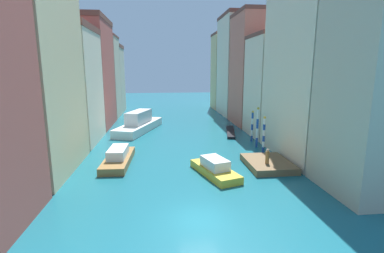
{
  "coord_description": "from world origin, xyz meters",
  "views": [
    {
      "loc": [
        -2.31,
        -16.5,
        9.4
      ],
      "look_at": [
        2.08,
        22.74,
        1.5
      ],
      "focal_mm": 26.78,
      "sensor_mm": 36.0,
      "label": 1
    }
  ],
  "objects_px": {
    "mooring_pole_0": "(264,134)",
    "motorboat_1": "(118,158)",
    "waterfront_dock": "(268,164)",
    "gondola_black": "(231,132)",
    "mooring_pole_2": "(252,126)",
    "vaporetto_white": "(139,124)",
    "person_on_dock": "(267,157)",
    "mooring_pole_1": "(257,127)",
    "motorboat_0": "(215,169)"
  },
  "relations": [
    {
      "from": "waterfront_dock",
      "to": "gondola_black",
      "type": "distance_m",
      "value": 15.19
    },
    {
      "from": "gondola_black",
      "to": "waterfront_dock",
      "type": "bearing_deg",
      "value": -90.07
    },
    {
      "from": "waterfront_dock",
      "to": "mooring_pole_1",
      "type": "distance_m",
      "value": 7.63
    },
    {
      "from": "vaporetto_white",
      "to": "motorboat_0",
      "type": "height_order",
      "value": "vaporetto_white"
    },
    {
      "from": "waterfront_dock",
      "to": "motorboat_1",
      "type": "bearing_deg",
      "value": 169.76
    },
    {
      "from": "waterfront_dock",
      "to": "vaporetto_white",
      "type": "relative_size",
      "value": 0.43
    },
    {
      "from": "vaporetto_white",
      "to": "motorboat_1",
      "type": "bearing_deg",
      "value": -93.7
    },
    {
      "from": "waterfront_dock",
      "to": "gondola_black",
      "type": "xyz_separation_m",
      "value": [
        0.02,
        15.19,
        -0.13
      ]
    },
    {
      "from": "person_on_dock",
      "to": "mooring_pole_1",
      "type": "distance_m",
      "value": 8.32
    },
    {
      "from": "mooring_pole_0",
      "to": "motorboat_1",
      "type": "xyz_separation_m",
      "value": [
        -16.0,
        -2.07,
        -1.56
      ]
    },
    {
      "from": "mooring_pole_0",
      "to": "motorboat_0",
      "type": "bearing_deg",
      "value": -137.31
    },
    {
      "from": "person_on_dock",
      "to": "motorboat_1",
      "type": "relative_size",
      "value": 0.19
    },
    {
      "from": "gondola_black",
      "to": "motorboat_0",
      "type": "height_order",
      "value": "motorboat_0"
    },
    {
      "from": "vaporetto_white",
      "to": "mooring_pole_1",
      "type": "bearing_deg",
      "value": -36.66
    },
    {
      "from": "mooring_pole_1",
      "to": "person_on_dock",
      "type": "bearing_deg",
      "value": -102.23
    },
    {
      "from": "mooring_pole_0",
      "to": "mooring_pole_1",
      "type": "height_order",
      "value": "mooring_pole_1"
    },
    {
      "from": "motorboat_1",
      "to": "waterfront_dock",
      "type": "bearing_deg",
      "value": -10.24
    },
    {
      "from": "gondola_black",
      "to": "motorboat_0",
      "type": "distance_m",
      "value": 17.71
    },
    {
      "from": "person_on_dock",
      "to": "mooring_pole_1",
      "type": "xyz_separation_m",
      "value": [
        1.74,
        8.04,
        1.22
      ]
    },
    {
      "from": "mooring_pole_2",
      "to": "waterfront_dock",
      "type": "bearing_deg",
      "value": -99.06
    },
    {
      "from": "mooring_pole_0",
      "to": "gondola_black",
      "type": "xyz_separation_m",
      "value": [
        -1.22,
        10.46,
        -1.99
      ]
    },
    {
      "from": "motorboat_0",
      "to": "waterfront_dock",
      "type": "bearing_deg",
      "value": 15.8
    },
    {
      "from": "person_on_dock",
      "to": "mooring_pole_1",
      "type": "relative_size",
      "value": 0.29
    },
    {
      "from": "mooring_pole_1",
      "to": "motorboat_1",
      "type": "relative_size",
      "value": 0.65
    },
    {
      "from": "mooring_pole_0",
      "to": "motorboat_0",
      "type": "distance_m",
      "value": 9.45
    },
    {
      "from": "mooring_pole_0",
      "to": "motorboat_1",
      "type": "distance_m",
      "value": 16.2
    },
    {
      "from": "waterfront_dock",
      "to": "gondola_black",
      "type": "height_order",
      "value": "waterfront_dock"
    },
    {
      "from": "mooring_pole_1",
      "to": "vaporetto_white",
      "type": "xyz_separation_m",
      "value": [
        -15.05,
        11.2,
        -1.41
      ]
    },
    {
      "from": "mooring_pole_2",
      "to": "vaporetto_white",
      "type": "relative_size",
      "value": 0.33
    },
    {
      "from": "waterfront_dock",
      "to": "person_on_dock",
      "type": "xyz_separation_m",
      "value": [
        -0.44,
        -0.86,
        0.98
      ]
    },
    {
      "from": "gondola_black",
      "to": "motorboat_0",
      "type": "bearing_deg",
      "value": -108.55
    },
    {
      "from": "person_on_dock",
      "to": "mooring_pole_2",
      "type": "distance_m",
      "value": 11.1
    },
    {
      "from": "mooring_pole_0",
      "to": "mooring_pole_2",
      "type": "bearing_deg",
      "value": 86.11
    },
    {
      "from": "person_on_dock",
      "to": "gondola_black",
      "type": "distance_m",
      "value": 16.1
    },
    {
      "from": "gondola_black",
      "to": "mooring_pole_2",
      "type": "bearing_deg",
      "value": -73.0
    },
    {
      "from": "motorboat_1",
      "to": "vaporetto_white",
      "type": "bearing_deg",
      "value": 86.3
    },
    {
      "from": "mooring_pole_2",
      "to": "vaporetto_white",
      "type": "xyz_separation_m",
      "value": [
        -15.34,
        8.36,
        -1.0
      ]
    },
    {
      "from": "person_on_dock",
      "to": "motorboat_0",
      "type": "relative_size",
      "value": 0.22
    },
    {
      "from": "mooring_pole_1",
      "to": "gondola_black",
      "type": "relative_size",
      "value": 0.61
    },
    {
      "from": "mooring_pole_2",
      "to": "vaporetto_white",
      "type": "bearing_deg",
      "value": 151.41
    },
    {
      "from": "motorboat_0",
      "to": "motorboat_1",
      "type": "bearing_deg",
      "value": 155.05
    },
    {
      "from": "mooring_pole_0",
      "to": "mooring_pole_1",
      "type": "relative_size",
      "value": 0.86
    },
    {
      "from": "person_on_dock",
      "to": "gondola_black",
      "type": "xyz_separation_m",
      "value": [
        0.45,
        16.05,
        -1.12
      ]
    },
    {
      "from": "mooring_pole_1",
      "to": "vaporetto_white",
      "type": "relative_size",
      "value": 0.39
    },
    {
      "from": "gondola_black",
      "to": "mooring_pole_0",
      "type": "bearing_deg",
      "value": -83.35
    },
    {
      "from": "person_on_dock",
      "to": "mooring_pole_2",
      "type": "bearing_deg",
      "value": 79.41
    },
    {
      "from": "waterfront_dock",
      "to": "mooring_pole_0",
      "type": "distance_m",
      "value": 5.23
    },
    {
      "from": "gondola_black",
      "to": "mooring_pole_1",
      "type": "bearing_deg",
      "value": -80.86
    },
    {
      "from": "mooring_pole_1",
      "to": "vaporetto_white",
      "type": "distance_m",
      "value": 18.81
    },
    {
      "from": "waterfront_dock",
      "to": "person_on_dock",
      "type": "distance_m",
      "value": 1.38
    }
  ]
}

